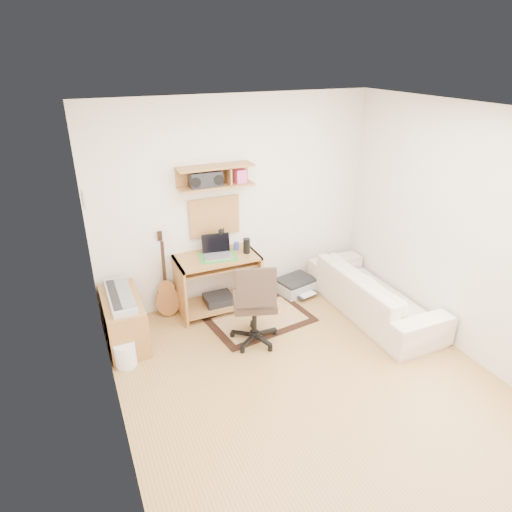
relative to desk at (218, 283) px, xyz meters
name	(u,v)px	position (x,y,z in m)	size (l,w,h in m)	color
floor	(312,385)	(0.38, -1.73, -0.38)	(3.60, 4.00, 0.01)	#B3864A
ceiling	(330,114)	(0.38, -1.73, 2.23)	(3.60, 4.00, 0.01)	white
back_wall	(236,203)	(0.38, 0.28, 0.93)	(3.60, 0.01, 2.60)	white
left_wall	(107,313)	(-1.43, -1.73, 0.93)	(0.01, 4.00, 2.60)	white
right_wall	(471,237)	(2.18, -1.73, 0.93)	(0.01, 4.00, 2.60)	white
wall_shelf	(216,176)	(0.08, 0.15, 1.32)	(0.90, 0.25, 0.26)	#AD773D
cork_board	(215,217)	(0.08, 0.25, 0.79)	(0.64, 0.03, 0.49)	tan
wall_photo	(83,200)	(-1.41, -0.23, 1.34)	(0.02, 0.20, 0.15)	#4C8CBF
desk	(218,283)	(0.00, 0.00, 0.00)	(1.00, 0.55, 0.75)	#AD773D
laptop	(217,247)	(0.01, -0.02, 0.51)	(0.34, 0.34, 0.26)	silver
speaker	(247,246)	(0.37, -0.05, 0.47)	(0.09, 0.09, 0.19)	black
desk_lamp	(224,239)	(0.15, 0.14, 0.53)	(0.10, 0.10, 0.31)	black
pencil_cup	(236,246)	(0.30, 0.10, 0.42)	(0.07, 0.07, 0.09)	#3845A8
boombox	(205,179)	(-0.06, 0.15, 1.30)	(0.37, 0.17, 0.19)	black
rug	(260,319)	(0.38, -0.44, -0.37)	(1.23, 0.82, 0.02)	beige
task_chair	(254,302)	(0.15, -0.81, 0.14)	(0.53, 0.53, 1.03)	#372920
cabinet	(124,320)	(-1.20, -0.22, -0.10)	(0.40, 0.90, 0.55)	#AD773D
music_keyboard	(120,296)	(-1.20, -0.22, 0.21)	(0.25, 0.81, 0.07)	#B2B5BA
guitar	(165,276)	(-0.62, 0.13, 0.18)	(0.29, 0.18, 1.10)	#AC6935
waste_basket	(125,355)	(-1.27, -0.66, -0.24)	(0.22, 0.22, 0.27)	white
printer	(296,286)	(1.12, 0.01, -0.29)	(0.50, 0.39, 0.19)	#A5A8AA
sofa	(374,286)	(1.76, -0.85, 0.01)	(1.96, 0.57, 0.76)	beige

